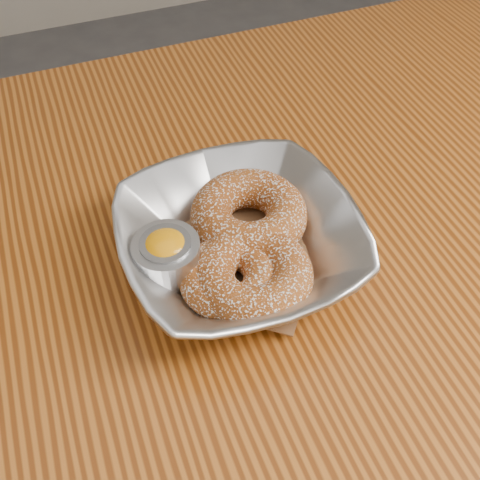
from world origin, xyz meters
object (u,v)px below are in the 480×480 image
object	(u,v)px
serving_bowl	(240,242)
donut_back	(249,214)
table	(329,280)
donut_front	(253,275)
ramekin	(167,258)
donut_extra	(229,277)

from	to	relation	value
serving_bowl	donut_back	xyz separation A→B (m)	(0.02, 0.03, 0.00)
table	donut_front	world-z (taller)	donut_front
donut_back	donut_front	distance (m)	0.07
table	ramekin	distance (m)	0.23
table	donut_front	size ratio (longest dim) A/B	11.07
donut_back	donut_front	xyz separation A→B (m)	(-0.02, -0.07, -0.00)
table	donut_front	bearing A→B (deg)	-156.40
table	donut_back	distance (m)	0.16
table	donut_back	bearing A→B (deg)	169.59
donut_front	ramekin	bearing A→B (deg)	148.10
serving_bowl	donut_front	bearing A→B (deg)	-95.35
serving_bowl	ramekin	bearing A→B (deg)	-179.36
table	donut_front	xyz separation A→B (m)	(-0.12, -0.05, 0.13)
serving_bowl	donut_extra	bearing A→B (deg)	-124.87
table	donut_back	size ratio (longest dim) A/B	10.50
donut_extra	ramekin	world-z (taller)	ramekin
donut_back	donut_front	size ratio (longest dim) A/B	1.05
donut_extra	serving_bowl	bearing A→B (deg)	55.13
donut_back	donut_front	world-z (taller)	donut_back
serving_bowl	donut_extra	size ratio (longest dim) A/B	2.49
table	serving_bowl	xyz separation A→B (m)	(-0.12, -0.01, 0.13)
donut_extra	ramekin	xyz separation A→B (m)	(-0.05, 0.03, 0.01)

